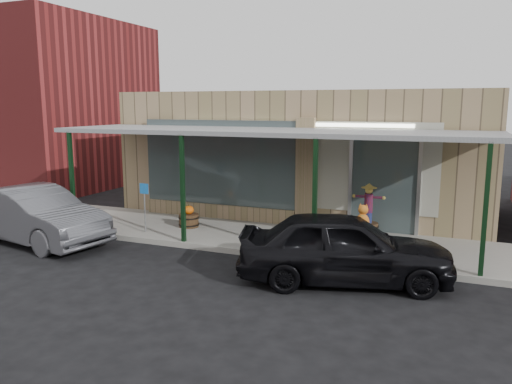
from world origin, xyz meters
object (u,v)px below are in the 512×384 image
at_px(barrel_scarecrow, 368,218).
at_px(parked_sedan, 344,247).
at_px(car_grey, 35,215).
at_px(barrel_pumpkin, 189,219).
at_px(handicap_sign, 144,201).

bearing_deg(barrel_scarecrow, parked_sedan, -93.74).
xyz_separation_m(barrel_scarecrow, car_grey, (-8.49, -3.57, 0.12)).
xyz_separation_m(barrel_pumpkin, handicap_sign, (-0.84, -1.03, 0.67)).
distance_m(barrel_pumpkin, car_grey, 4.27).
distance_m(barrel_scarecrow, parked_sedan, 3.48).
bearing_deg(barrel_scarecrow, car_grey, -162.33).
distance_m(handicap_sign, parked_sedan, 6.28).
bearing_deg(parked_sedan, handicap_sign, 60.47).
distance_m(barrel_pumpkin, parked_sedan, 5.85).
relative_size(barrel_pumpkin, handicap_sign, 0.50).
height_order(handicap_sign, car_grey, handicap_sign).
bearing_deg(barrel_scarecrow, handicap_sign, -167.09).
height_order(barrel_scarecrow, car_grey, barrel_scarecrow).
height_order(barrel_pumpkin, handicap_sign, handicap_sign).
height_order(parked_sedan, car_grey, parked_sedan).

